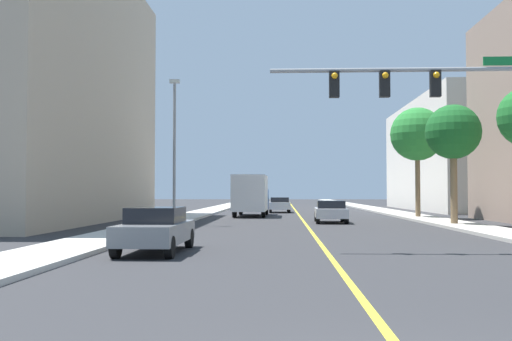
{
  "coord_description": "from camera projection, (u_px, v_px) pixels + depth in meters",
  "views": [
    {
      "loc": [
        -1.4,
        -5.02,
        1.88
      ],
      "look_at": [
        -2.42,
        18.25,
        2.73
      ],
      "focal_mm": 40.62,
      "sensor_mm": 36.0,
      "label": 1
    }
  ],
  "objects": [
    {
      "name": "palm_mid",
      "position": [
        453.0,
        133.0,
        31.62
      ],
      "size": [
        2.99,
        2.99,
        6.5
      ],
      "color": "brown",
      "rests_on": "sidewalk_right"
    },
    {
      "name": "traffic_signal_mast",
      "position": [
        460.0,
        104.0,
        18.2
      ],
      "size": [
        9.19,
        0.36,
        6.05
      ],
      "color": "gray",
      "rests_on": "sidewalk_right"
    },
    {
      "name": "lane_marking_center",
      "position": [
        299.0,
        215.0,
        46.82
      ],
      "size": [
        0.16,
        144.0,
        0.01
      ],
      "primitive_type": "cube",
      "color": "yellow",
      "rests_on": "ground"
    },
    {
      "name": "sidewalk_left",
      "position": [
        198.0,
        214.0,
        47.18
      ],
      "size": [
        2.51,
        168.0,
        0.15
      ],
      "primitive_type": "cube",
      "color": "beige",
      "rests_on": "ground"
    },
    {
      "name": "building_left_near",
      "position": [
        7.0,
        89.0,
        36.64
      ],
      "size": [
        13.53,
        24.38,
        16.79
      ],
      "primitive_type": "cube",
      "color": "tan",
      "rests_on": "ground"
    },
    {
      "name": "car_silver",
      "position": [
        331.0,
        211.0,
        34.91
      ],
      "size": [
        1.96,
        4.19,
        1.33
      ],
      "rotation": [
        0.0,
        0.0,
        -0.03
      ],
      "color": "#BCBCC1",
      "rests_on": "ground"
    },
    {
      "name": "sidewalk_right",
      "position": [
        401.0,
        214.0,
        46.46
      ],
      "size": [
        2.51,
        168.0,
        0.15
      ],
      "primitive_type": "cube",
      "color": "#B2ADA3",
      "rests_on": "ground"
    },
    {
      "name": "building_right_far",
      "position": [
        474.0,
        156.0,
        59.81
      ],
      "size": [
        13.16,
        26.94,
        11.15
      ],
      "primitive_type": "cube",
      "color": "silver",
      "rests_on": "ground"
    },
    {
      "name": "delivery_truck",
      "position": [
        251.0,
        195.0,
        44.05
      ],
      "size": [
        2.51,
        7.98,
        3.09
      ],
      "rotation": [
        0.0,
        0.0,
        -0.01
      ],
      "color": "#194799",
      "rests_on": "ground"
    },
    {
      "name": "palm_far",
      "position": [
        417.0,
        135.0,
        40.47
      ],
      "size": [
        3.73,
        3.73,
        7.62
      ],
      "color": "brown",
      "rests_on": "sidewalk_right"
    },
    {
      "name": "ground",
      "position": [
        299.0,
        215.0,
        46.82
      ],
      "size": [
        192.0,
        192.0,
        0.0
      ],
      "primitive_type": "plane",
      "color": "#2D2D30"
    },
    {
      "name": "car_white",
      "position": [
        280.0,
        204.0,
        52.14
      ],
      "size": [
        1.9,
        4.5,
        1.36
      ],
      "rotation": [
        0.0,
        0.0,
        0.01
      ],
      "color": "white",
      "rests_on": "ground"
    },
    {
      "name": "street_lamp",
      "position": [
        174.0,
        143.0,
        32.62
      ],
      "size": [
        0.56,
        0.28,
        8.07
      ],
      "color": "gray",
      "rests_on": "sidewalk_left"
    },
    {
      "name": "car_gray",
      "position": [
        156.0,
        229.0,
        17.81
      ],
      "size": [
        1.79,
        4.33,
        1.39
      ],
      "rotation": [
        0.0,
        0.0,
        3.13
      ],
      "color": "slate",
      "rests_on": "ground"
    }
  ]
}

